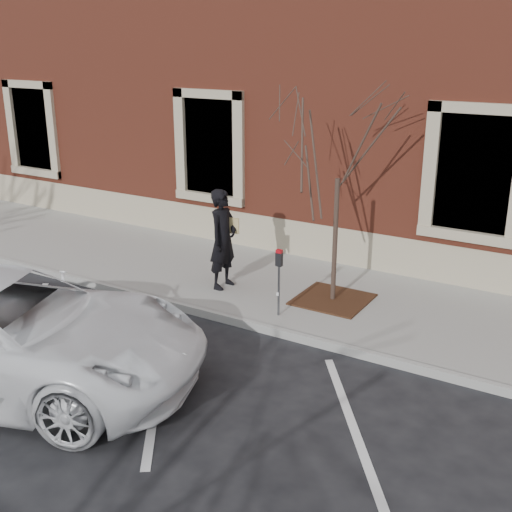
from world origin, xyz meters
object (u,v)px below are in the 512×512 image
Objects in this scene: sapling at (339,143)px; white_truck at (0,332)px; man at (223,239)px; parking_meter at (279,270)px.

white_truck is at bearing -120.32° from sapling.
sapling is at bearing -76.79° from man.
white_truck is at bearing -123.39° from parking_meter.
sapling is (0.54, 1.12, 2.09)m from parking_meter.
parking_meter is at bearing -111.28° from man.
man is 2.93m from sapling.
parking_meter is 0.21× the size of white_truck.
sapling reaches higher than white_truck.
man is 1.73m from parking_meter.
sapling is at bearing 62.47° from parking_meter.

